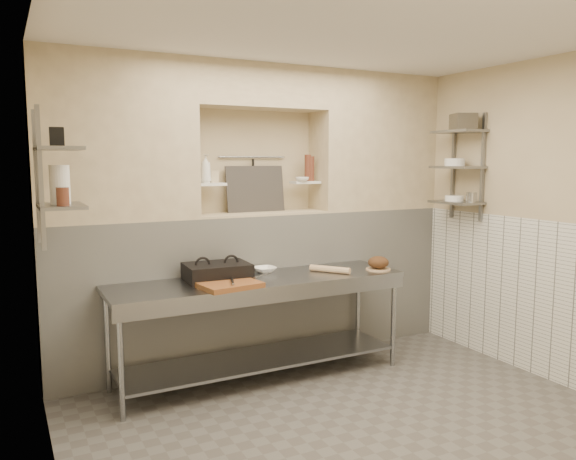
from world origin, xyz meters
TOP-DOWN VIEW (x-y plane):
  - floor at (0.00, 0.00)m, footprint 4.00×3.90m
  - ceiling at (0.00, 0.00)m, footprint 4.00×3.90m
  - wall_left at (-2.05, 0.00)m, footprint 0.10×3.90m
  - wall_right at (2.05, 0.00)m, footprint 0.10×3.90m
  - wall_back at (0.00, 2.00)m, footprint 4.00×0.10m
  - backwall_lower at (0.00, 1.75)m, footprint 4.00×0.40m
  - alcove_sill at (0.00, 1.75)m, footprint 1.30×0.40m
  - backwall_pillar_left at (-1.33, 1.75)m, footprint 1.35×0.40m
  - backwall_pillar_right at (1.33, 1.75)m, footprint 1.35×0.40m
  - backwall_header at (0.00, 1.75)m, footprint 1.30×0.40m
  - wainscot_left at (-1.99, 0.00)m, footprint 0.02×3.90m
  - wainscot_right at (1.99, 0.00)m, footprint 0.02×3.90m
  - alcove_shelf_left at (-0.50, 1.75)m, footprint 0.28×0.16m
  - alcove_shelf_right at (0.50, 1.75)m, footprint 0.28×0.16m
  - utensil_rail at (0.00, 1.92)m, footprint 0.70×0.02m
  - hanging_steel at (0.00, 1.90)m, footprint 0.02×0.02m
  - splash_panel at (0.00, 1.85)m, footprint 0.60×0.08m
  - shelf_rail_left_a at (-1.98, 1.25)m, footprint 0.03×0.03m
  - shelf_rail_left_b at (-1.98, 0.85)m, footprint 0.03×0.03m
  - wall_shelf_left_lower at (-1.84, 1.05)m, footprint 0.30×0.50m
  - wall_shelf_left_upper at (-1.84, 1.05)m, footprint 0.30×0.50m
  - shelf_rail_right_a at (1.98, 1.25)m, footprint 0.03×0.03m
  - shelf_rail_right_b at (1.98, 0.85)m, footprint 0.03×0.03m
  - wall_shelf_right_lower at (1.84, 1.05)m, footprint 0.30×0.50m
  - wall_shelf_right_mid at (1.84, 1.05)m, footprint 0.30×0.50m
  - wall_shelf_right_upper at (1.84, 1.05)m, footprint 0.30×0.50m
  - prep_table at (-0.26, 1.18)m, footprint 2.60×0.70m
  - panini_press at (-0.61, 1.29)m, footprint 0.55×0.41m
  - cutting_board at (-0.61, 0.98)m, footprint 0.51×0.39m
  - knife_blade at (-0.27, 1.10)m, footprint 0.21×0.15m
  - tongs at (-0.60, 0.97)m, footprint 0.09×0.22m
  - mixing_bowl at (-0.10, 1.43)m, footprint 0.21×0.21m
  - rolling_pin at (0.43, 1.14)m, footprint 0.28×0.35m
  - bread_board at (0.89, 1.04)m, footprint 0.23×0.23m
  - bread_loaf at (0.89, 1.04)m, footprint 0.19×0.19m
  - bottle_soap at (-0.54, 1.73)m, footprint 0.12×0.12m
  - jar_alcove at (-0.44, 1.80)m, footprint 0.07×0.07m
  - bowl_alcove at (0.43, 1.69)m, footprint 0.14×0.14m
  - condiment_a at (0.56, 1.74)m, footprint 0.07×0.07m
  - condiment_b at (0.53, 1.75)m, footprint 0.07×0.07m
  - condiment_c at (0.56, 1.75)m, footprint 0.07×0.07m
  - jug_left at (-1.84, 1.07)m, footprint 0.14×0.14m
  - jar_left at (-1.84, 0.90)m, footprint 0.08×0.08m
  - box_left_upper at (-1.84, 1.11)m, footprint 0.11×0.11m
  - bowl_right at (1.84, 1.08)m, footprint 0.19×0.19m
  - canister_right at (1.84, 0.85)m, footprint 0.10×0.10m
  - bowl_right_mid at (1.84, 1.09)m, footprint 0.20×0.20m
  - basket_right at (1.84, 0.99)m, footprint 0.28×0.31m

SIDE VIEW (x-z plane):
  - floor at x=0.00m, z-range -0.10..0.00m
  - prep_table at x=-0.26m, z-range 0.19..1.09m
  - backwall_lower at x=0.00m, z-range 0.00..1.40m
  - wainscot_left at x=-1.99m, z-range 0.00..1.40m
  - wainscot_right at x=1.99m, z-range 0.00..1.40m
  - bread_board at x=0.89m, z-range 0.90..0.91m
  - cutting_board at x=-0.61m, z-range 0.90..0.94m
  - mixing_bowl at x=-0.10m, z-range 0.90..0.95m
  - rolling_pin at x=0.43m, z-range 0.90..0.96m
  - knife_blade at x=-0.27m, z-range 0.95..0.95m
  - tongs at x=-0.60m, z-range 0.95..0.97m
  - bread_loaf at x=0.89m, z-range 0.91..1.03m
  - panini_press at x=-0.61m, z-range 0.90..1.05m
  - wall_left at x=-2.05m, z-range 0.00..2.80m
  - wall_right at x=2.05m, z-range 0.00..2.80m
  - wall_back at x=0.00m, z-range 0.00..2.80m
  - alcove_sill at x=0.00m, z-range 1.40..1.42m
  - wall_shelf_right_lower at x=1.84m, z-range 1.49..1.51m
  - bowl_right at x=1.84m, z-range 1.51..1.57m
  - canister_right at x=1.84m, z-range 1.51..1.61m
  - wall_shelf_left_lower at x=-1.84m, z-range 1.59..1.61m
  - splash_panel at x=0.00m, z-range 1.42..1.86m
  - jar_left at x=-1.84m, z-range 1.61..1.74m
  - alcove_shelf_left at x=-0.50m, z-range 1.69..1.71m
  - alcove_shelf_right at x=0.50m, z-range 1.69..1.71m
  - bowl_alcove at x=0.43m, z-range 1.71..1.75m
  - jug_left at x=-1.84m, z-range 1.61..1.89m
  - jar_alcove at x=-0.44m, z-range 1.71..1.82m
  - condiment_c at x=0.56m, z-range 1.71..1.84m
  - hanging_steel at x=0.00m, z-range 1.63..1.93m
  - shelf_rail_left_a at x=-1.98m, z-range 1.33..2.27m
  - shelf_rail_left_b at x=-1.98m, z-range 1.33..2.27m
  - condiment_a at x=0.56m, z-range 1.71..1.96m
  - bottle_soap at x=-0.54m, z-range 1.71..1.97m
  - condiment_b at x=0.53m, z-range 1.71..1.97m
  - shelf_rail_right_a at x=1.98m, z-range 1.33..2.38m
  - shelf_rail_right_b at x=1.98m, z-range 1.33..2.38m
  - wall_shelf_right_mid at x=1.84m, z-range 1.84..1.86m
  - bowl_right_mid at x=1.84m, z-range 1.86..1.94m
  - utensil_rail at x=0.00m, z-range 1.94..1.96m
  - wall_shelf_left_upper at x=-1.84m, z-range 1.99..2.01m
  - box_left_upper at x=-1.84m, z-range 2.01..2.15m
  - backwall_pillar_left at x=-1.33m, z-range 1.40..2.80m
  - backwall_pillar_right at x=1.33m, z-range 1.40..2.80m
  - wall_shelf_right_upper at x=1.84m, z-range 2.19..2.21m
  - basket_right at x=1.84m, z-range 2.21..2.37m
  - backwall_header at x=0.00m, z-range 2.40..2.80m
  - ceiling at x=0.00m, z-range 2.80..2.90m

